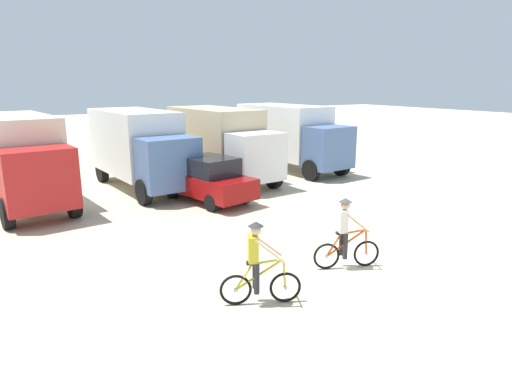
# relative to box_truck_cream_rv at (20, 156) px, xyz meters

# --- Properties ---
(ground_plane) EXTENTS (120.00, 120.00, 0.00)m
(ground_plane) POSITION_rel_box_truck_cream_rv_xyz_m (6.73, -10.56, -1.87)
(ground_plane) COLOR beige
(box_truck_cream_rv) EXTENTS (3.03, 6.95, 3.35)m
(box_truck_cream_rv) POSITION_rel_box_truck_cream_rv_xyz_m (0.00, 0.00, 0.00)
(box_truck_cream_rv) COLOR beige
(box_truck_cream_rv) RESTS_ON ground
(box_truck_white_box) EXTENTS (2.86, 6.90, 3.35)m
(box_truck_white_box) POSITION_rel_box_truck_cream_rv_xyz_m (4.66, 0.48, 0.00)
(box_truck_white_box) COLOR white
(box_truck_white_box) RESTS_ON ground
(box_truck_tan_camper) EXTENTS (2.81, 6.89, 3.35)m
(box_truck_tan_camper) POSITION_rel_box_truck_cream_rv_xyz_m (8.37, 0.07, 0.00)
(box_truck_tan_camper) COLOR #CCB78E
(box_truck_tan_camper) RESTS_ON ground
(box_truck_avon_van) EXTENTS (2.95, 6.93, 3.35)m
(box_truck_avon_van) POSITION_rel_box_truck_cream_rv_xyz_m (12.70, 0.55, 0.00)
(box_truck_avon_van) COLOR white
(box_truck_avon_van) RESTS_ON ground
(sedan_parked) EXTENTS (2.57, 4.47, 1.76)m
(sedan_parked) POSITION_rel_box_truck_cream_rv_xyz_m (6.15, -3.08, -0.99)
(sedan_parked) COLOR maroon
(sedan_parked) RESTS_ON ground
(cyclist_orange_shirt) EXTENTS (1.59, 0.83, 1.82)m
(cyclist_orange_shirt) POSITION_rel_box_truck_cream_rv_xyz_m (3.42, -11.19, -1.03)
(cyclist_orange_shirt) COLOR black
(cyclist_orange_shirt) RESTS_ON ground
(cyclist_cowboy_hat) EXTENTS (1.63, 0.76, 1.82)m
(cyclist_cowboy_hat) POSITION_rel_box_truck_cream_rv_xyz_m (6.26, -10.74, -1.03)
(cyclist_cowboy_hat) COLOR black
(cyclist_cowboy_hat) RESTS_ON ground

